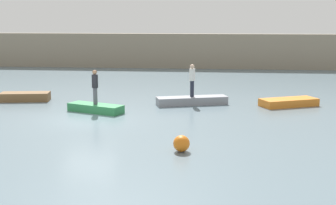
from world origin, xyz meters
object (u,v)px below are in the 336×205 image
at_px(rowboat_brown, 25,97).
at_px(rowboat_orange, 289,102).
at_px(person_dark_shirt, 95,85).
at_px(person_white_shirt, 192,79).
at_px(rowboat_grey, 192,101).
at_px(mooring_buoy, 181,143).
at_px(rowboat_green, 96,108).

distance_m(rowboat_brown, rowboat_orange, 15.24).
distance_m(rowboat_brown, person_dark_shirt, 5.85).
height_order(rowboat_brown, person_white_shirt, person_white_shirt).
bearing_deg(rowboat_grey, mooring_buoy, -107.31).
bearing_deg(rowboat_green, rowboat_orange, 37.65).
relative_size(rowboat_green, person_white_shirt, 1.64).
distance_m(rowboat_orange, mooring_buoy, 11.00).
relative_size(rowboat_grey, mooring_buoy, 6.50).
xyz_separation_m(rowboat_grey, person_dark_shirt, (-4.87, -2.69, 1.19)).
xyz_separation_m(rowboat_grey, mooring_buoy, (0.14, -9.54, 0.08)).
bearing_deg(rowboat_brown, rowboat_green, -39.37).
bearing_deg(rowboat_brown, person_white_shirt, -10.59).
height_order(rowboat_green, rowboat_orange, rowboat_green).
distance_m(rowboat_green, person_dark_shirt, 1.21).
xyz_separation_m(rowboat_grey, person_white_shirt, (0.00, -0.00, 1.25)).
relative_size(rowboat_brown, rowboat_green, 0.94).
bearing_deg(rowboat_orange, person_dark_shirt, 170.66).
bearing_deg(person_dark_shirt, mooring_buoy, -53.83).
distance_m(rowboat_green, person_white_shirt, 5.71).
height_order(rowboat_green, person_dark_shirt, person_dark_shirt).
bearing_deg(person_white_shirt, mooring_buoy, -89.19).
bearing_deg(rowboat_orange, mooring_buoy, -143.18).
bearing_deg(mooring_buoy, person_white_shirt, 90.81).
height_order(rowboat_brown, person_dark_shirt, person_dark_shirt).
distance_m(rowboat_brown, rowboat_grey, 9.86).
xyz_separation_m(person_white_shirt, person_dark_shirt, (-4.87, -2.69, -0.06)).
xyz_separation_m(rowboat_green, mooring_buoy, (5.01, -6.85, 0.10)).
bearing_deg(mooring_buoy, person_dark_shirt, 126.17).
bearing_deg(person_dark_shirt, rowboat_orange, 15.32).
height_order(rowboat_grey, person_white_shirt, person_white_shirt).
relative_size(rowboat_orange, mooring_buoy, 5.15).
height_order(rowboat_orange, person_dark_shirt, person_dark_shirt).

